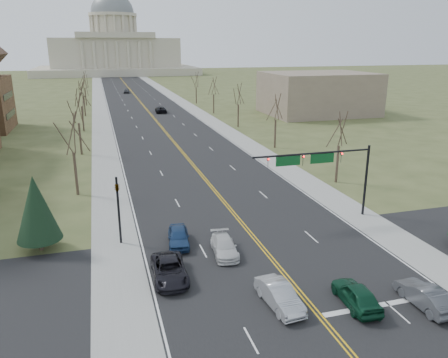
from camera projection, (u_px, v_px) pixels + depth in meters
ground at (313, 308)px, 28.64m from camera, size 600.00×600.00×0.00m
road at (141, 103)px, 129.62m from camera, size 20.00×380.00×0.01m
cross_road at (277, 265)px, 34.15m from camera, size 120.00×14.00×0.01m
sidewalk_left at (99, 104)px, 126.44m from camera, size 4.00×380.00×0.03m
sidewalk_right at (181, 101)px, 132.80m from camera, size 4.00×380.00×0.03m
center_line at (141, 103)px, 129.62m from camera, size 0.42×380.00×0.01m
edge_line_left at (107, 104)px, 127.02m from camera, size 0.15×380.00×0.01m
edge_line_right at (174, 101)px, 132.22m from camera, size 0.15×380.00×0.01m
stop_bar at (388, 304)px, 29.05m from camera, size 9.50×0.50×0.01m
capitol at (115, 49)px, 253.88m from camera, size 90.00×60.00×50.00m
signal_mast at (321, 163)px, 41.31m from camera, size 12.12×0.44×7.20m
signal_left at (118, 203)px, 36.89m from camera, size 0.32×0.36×6.00m
tree_r_0 at (340, 131)px, 52.85m from camera, size 3.74×3.74×8.50m
tree_l_0 at (72, 135)px, 48.19m from camera, size 3.96×3.96×9.00m
tree_r_1 at (276, 108)px, 71.21m from camera, size 3.74×3.74×8.50m
tree_l_1 at (78, 110)px, 66.55m from camera, size 3.96×3.96×9.00m
tree_r_2 at (238, 95)px, 89.57m from camera, size 3.74×3.74×8.50m
tree_l_2 at (81, 96)px, 84.91m from camera, size 3.96×3.96×9.00m
tree_r_3 at (214, 87)px, 107.93m from camera, size 3.74×3.74×8.50m
tree_l_3 at (83, 87)px, 103.27m from camera, size 3.96×3.96×9.00m
tree_r_4 at (196, 81)px, 126.29m from camera, size 3.74×3.74×8.50m
tree_l_4 at (84, 80)px, 121.63m from camera, size 3.96×3.96×9.00m
conifer_l at (36, 208)px, 35.62m from camera, size 3.64×3.64×6.50m
bldg_right_mass at (318, 93)px, 107.54m from camera, size 25.00×20.00×10.00m
car_nb_inner_lead at (356, 295)px, 28.69m from camera, size 2.16×4.65×1.54m
car_nb_outer_lead at (425, 296)px, 28.60m from camera, size 1.66×4.57×1.50m
car_sb_inner_lead at (279, 295)px, 28.63m from camera, size 2.04×4.73×1.52m
car_sb_outer_lead at (169, 270)px, 31.95m from camera, size 2.61×5.35×1.46m
car_sb_inner_second at (224, 246)px, 35.79m from camera, size 2.29×4.74×1.33m
car_sb_outer_second at (178, 237)px, 37.44m from camera, size 2.35×4.60×1.50m
car_far_nb at (161, 109)px, 110.63m from camera, size 2.79×5.66×1.54m
car_far_sb at (127, 91)px, 154.64m from camera, size 2.38×4.93×1.62m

